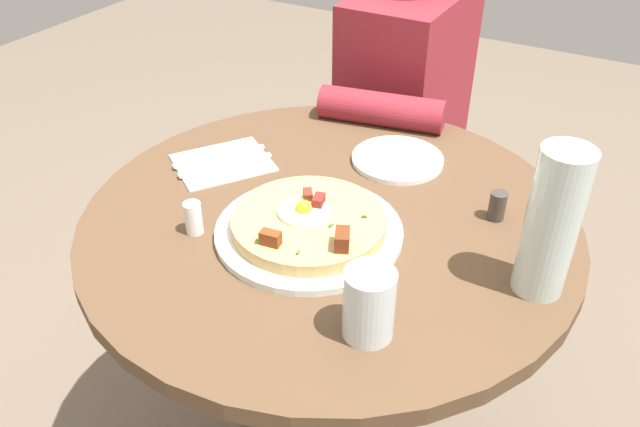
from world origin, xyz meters
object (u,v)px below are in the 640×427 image
Objects in this scene: pizza_plate at (310,231)px; pepper_shaker at (497,206)px; bread_plate at (397,159)px; knife at (220,156)px; person_seated at (401,155)px; fork at (226,165)px; water_bottle at (552,224)px; water_glass at (369,304)px; breakfast_pizza at (310,222)px; salt_shaker at (193,218)px; dining_table at (328,291)px.

pizza_plate is 6.04× the size of pepper_shaker.
bread_plate reaches higher than knife.
person_seated is 6.31× the size of fork.
water_bottle is (-0.05, 0.35, 0.11)m from pizza_plate.
bread_plate is at bearing -161.25° from water_glass.
breakfast_pizza is 2.41× the size of water_glass.
breakfast_pizza is 0.30m from knife.
knife is at bearing -62.08° from bread_plate.
person_seated reaches higher than salt_shaker.
pizza_plate reaches higher than knife.
water_bottle is (0.02, 0.35, 0.29)m from dining_table.
dining_table is at bearing -63.71° from pepper_shaker.
water_bottle is (-0.20, 0.17, 0.06)m from water_glass.
bread_plate is at bearing 174.29° from pizza_plate.
bread_plate is (0.40, 0.15, 0.23)m from person_seated.
water_glass reaches higher than pepper_shaker.
pizza_plate reaches higher than dining_table.
pepper_shaker is (-0.19, 0.24, 0.00)m from breakfast_pizza.
knife is 3.27× the size of salt_shaker.
dining_table is at bearing -66.68° from knife.
pepper_shaker is at bearing 168.37° from water_glass.
knife is (-0.02, -0.03, 0.00)m from fork.
pepper_shaker is (-0.09, 0.48, 0.02)m from fork.
knife is (0.16, -0.30, 0.00)m from bread_plate.
water_glass is 2.05× the size of pepper_shaker.
salt_shaker is at bearing -100.91° from water_glass.
water_glass is 0.45× the size of water_bottle.
bread_plate is 0.34m from knife.
water_glass is at bearing 79.09° from salt_shaker.
fork is (0.58, -0.12, 0.23)m from person_seated.
water_bottle is at bearing 98.22° from pizza_plate.
knife is 0.23m from salt_shaker.
dining_table is 3.38× the size of breakfast_pizza.
bread_plate is at bearing 152.13° from salt_shaker.
pizza_plate is 0.26m from fork.
salt_shaker is 1.11× the size of pepper_shaker.
salt_shaker is at bearing -75.20° from water_bottle.
pizza_plate is 5.45× the size of salt_shaker.
knife is at bearing -114.32° from pizza_plate.
dining_table is 0.63m from person_seated.
person_seated is 5.04× the size of water_bottle.
water_bottle is (0.23, 0.32, 0.11)m from bread_plate.
water_glass reaches higher than dining_table.
salt_shaker is at bearing -62.98° from breakfast_pizza.
salt_shaker is (-0.07, -0.34, -0.02)m from water_glass.
breakfast_pizza reaches higher than knife.
bread_plate is 0.32m from fork.
water_bottle is at bearing 36.35° from person_seated.
person_seated is 4.62× the size of breakfast_pizza.
knife is at bearing -121.52° from water_glass.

